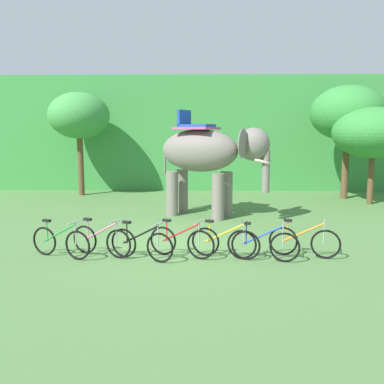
# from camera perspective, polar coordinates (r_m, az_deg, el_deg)

# --- Properties ---
(ground_plane) EXTENTS (80.00, 80.00, 0.00)m
(ground_plane) POSITION_cam_1_polar(r_m,az_deg,el_deg) (11.57, -3.14, -7.08)
(ground_plane) COLOR #4C753D
(foliage_hedge) EXTENTS (36.00, 6.00, 5.82)m
(foliage_hedge) POSITION_cam_1_polar(r_m,az_deg,el_deg) (24.82, -0.73, 7.83)
(foliage_hedge) COLOR #3D8E42
(foliage_hedge) RESTS_ON ground
(tree_right) EXTENTS (2.83, 2.83, 4.84)m
(tree_right) POSITION_cam_1_polar(r_m,az_deg,el_deg) (20.94, -14.84, 9.76)
(tree_right) COLOR brown
(tree_right) RESTS_ON ground
(tree_far_right) EXTENTS (3.28, 3.28, 5.04)m
(tree_far_right) POSITION_cam_1_polar(r_m,az_deg,el_deg) (20.42, 20.07, 9.78)
(tree_far_right) COLOR brown
(tree_far_right) RESTS_ON ground
(tree_left) EXTENTS (3.32, 3.32, 4.02)m
(tree_left) POSITION_cam_1_polar(r_m,az_deg,el_deg) (19.23, 23.04, 7.26)
(tree_left) COLOR brown
(tree_left) RESTS_ON ground
(elephant) EXTENTS (4.16, 3.01, 3.78)m
(elephant) POSITION_cam_1_polar(r_m,az_deg,el_deg) (15.09, 2.13, 4.96)
(elephant) COLOR slate
(elephant) RESTS_ON ground
(bike_green) EXTENTS (1.60, 0.76, 0.92)m
(bike_green) POSITION_cam_1_polar(r_m,az_deg,el_deg) (10.84, -17.12, -6.36)
(bike_green) COLOR black
(bike_green) RESTS_ON ground
(bike_pink) EXTENTS (1.59, 0.79, 0.92)m
(bike_pink) POSITION_cam_1_polar(r_m,az_deg,el_deg) (10.74, -12.01, -6.32)
(bike_pink) COLOR black
(bike_pink) RESTS_ON ground
(bike_black) EXTENTS (1.58, 0.79, 0.92)m
(bike_black) POSITION_cam_1_polar(r_m,az_deg,el_deg) (10.25, -6.78, -6.89)
(bike_black) COLOR black
(bike_black) RESTS_ON ground
(bike_red) EXTENTS (1.61, 0.76, 0.92)m
(bike_red) POSITION_cam_1_polar(r_m,az_deg,el_deg) (10.41, -1.42, -6.60)
(bike_red) COLOR black
(bike_red) RESTS_ON ground
(bike_yellow) EXTENTS (1.64, 0.69, 0.92)m
(bike_yellow) POSITION_cam_1_polar(r_m,az_deg,el_deg) (10.37, 4.43, -6.68)
(bike_yellow) COLOR black
(bike_yellow) RESTS_ON ground
(bike_blue) EXTENTS (1.67, 0.59, 0.92)m
(bike_blue) POSITION_cam_1_polar(r_m,az_deg,el_deg) (10.27, 9.43, -6.92)
(bike_blue) COLOR black
(bike_blue) RESTS_ON ground
(bike_orange) EXTENTS (1.65, 0.66, 0.92)m
(bike_orange) POSITION_cam_1_polar(r_m,az_deg,el_deg) (10.77, 14.69, -6.37)
(bike_orange) COLOR black
(bike_orange) RESTS_ON ground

